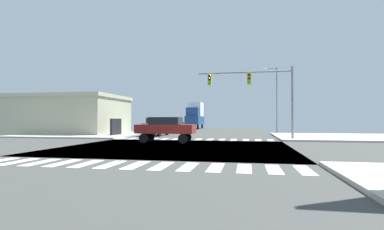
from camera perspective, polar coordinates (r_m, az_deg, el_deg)
ground at (r=18.42m, az=-3.18°, el=-6.26°), size 90.00×90.00×0.05m
sidewalk_corner_ne at (r=31.09m, az=26.74°, el=-3.79°), size 12.00×12.00×0.14m
sidewalk_corner_nw at (r=34.54m, az=-19.67°, el=-3.53°), size 12.00×12.00×0.14m
crosswalk_near at (r=11.60m, az=-13.11°, el=-9.29°), size 13.50×2.00×0.01m
crosswalk_far at (r=25.59m, az=0.16°, el=-4.68°), size 13.50×2.00×0.01m
traffic_signal_mast at (r=25.67m, az=11.76°, el=5.56°), size 7.91×0.55×6.12m
street_lamp at (r=37.29m, az=15.63°, el=3.92°), size 1.78×0.32×8.02m
bank_building at (r=38.41m, az=-23.72°, el=0.03°), size 15.61×9.04×4.50m
sedan_nearside_1 at (r=39.30m, az=-3.23°, el=-1.72°), size 1.80×4.30×1.88m
sedan_crossing_2 at (r=22.14m, az=-5.07°, el=-2.39°), size 4.30×1.80×1.88m
box_truck_queued_1 at (r=54.21m, az=0.61°, el=0.05°), size 2.40×7.20×4.85m
sedan_leading_3 at (r=31.30m, az=-6.84°, el=-1.93°), size 1.80×4.30×1.88m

